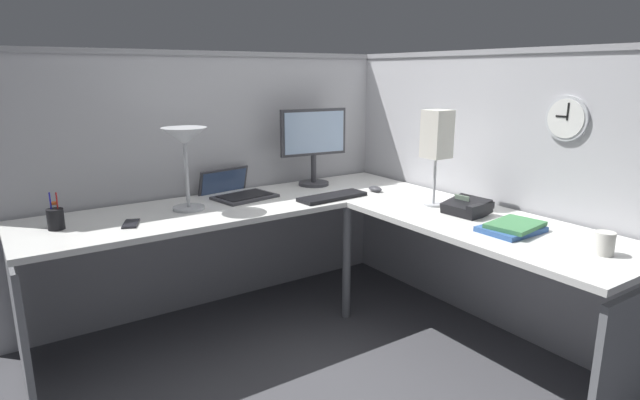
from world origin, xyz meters
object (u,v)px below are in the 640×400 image
computer_mouse (375,189)px  book_stack (513,227)px  monitor (314,141)px  wall_clock (567,118)px  desk_lamp_paper (437,137)px  laptop (235,192)px  coffee_mug (604,243)px  cell_phone (131,224)px  office_phone (468,208)px  desk_lamp_dome (185,143)px  keyboard (332,197)px  pen_cup (56,219)px

computer_mouse → book_stack: bearing=-90.6°
monitor → computer_mouse: 0.51m
wall_clock → computer_mouse: bearing=110.0°
monitor → desk_lamp_paper: size_ratio=0.94×
desk_lamp_paper → laptop: bearing=134.2°
coffee_mug → cell_phone: bearing=134.3°
laptop → office_phone: bearing=-52.6°
desk_lamp_dome → desk_lamp_paper: 1.35m
desk_lamp_paper → desk_lamp_dome: bearing=149.7°
desk_lamp_paper → computer_mouse: bearing=96.0°
cell_phone → book_stack: 1.83m
cell_phone → coffee_mug: 2.13m
keyboard → wall_clock: size_ratio=1.95×
pen_cup → book_stack: bearing=-35.1°
computer_mouse → desk_lamp_dome: 1.20m
cell_phone → keyboard: bearing=17.4°
desk_lamp_paper → wall_clock: bearing=-60.1°
monitor → desk_lamp_dome: (-0.91, -0.14, 0.07)m
pen_cup → wall_clock: size_ratio=0.82×
desk_lamp_dome → cell_phone: 0.51m
keyboard → book_stack: bearing=-75.8°
monitor → office_phone: (0.26, -1.06, -0.26)m
coffee_mug → pen_cup: bearing=137.7°
laptop → wall_clock: size_ratio=1.97×
computer_mouse → cell_phone: bearing=175.5°
office_phone → laptop: bearing=127.4°
computer_mouse → cell_phone: size_ratio=0.72×
office_phone → desk_lamp_paper: bearing=91.3°
computer_mouse → book_stack: 1.01m
pen_cup → cell_phone: size_ratio=1.25×
book_stack → desk_lamp_paper: desk_lamp_paper is taller
cell_phone → office_phone: size_ratio=0.66×
keyboard → laptop: bearing=135.0°
computer_mouse → monitor: bearing=119.3°
computer_mouse → book_stack: size_ratio=0.35×
desk_lamp_dome → desk_lamp_paper: (1.17, -0.68, 0.02)m
monitor → desk_lamp_paper: (0.26, -0.83, 0.09)m
pen_cup → office_phone: 2.04m
cell_phone → laptop: bearing=45.2°
keyboard → pen_cup: (-1.45, 0.23, 0.04)m
pen_cup → book_stack: pen_cup is taller
office_phone → desk_lamp_paper: desk_lamp_paper is taller
office_phone → book_stack: size_ratio=0.73×
laptop → book_stack: laptop is taller
laptop → desk_lamp_dome: desk_lamp_dome is taller
wall_clock → desk_lamp_paper: bearing=119.9°
monitor → desk_lamp_dome: 0.92m
pen_cup → cell_phone: 0.34m
laptop → office_phone: size_ratio=1.99×
computer_mouse → desk_lamp_dome: bearing=168.2°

